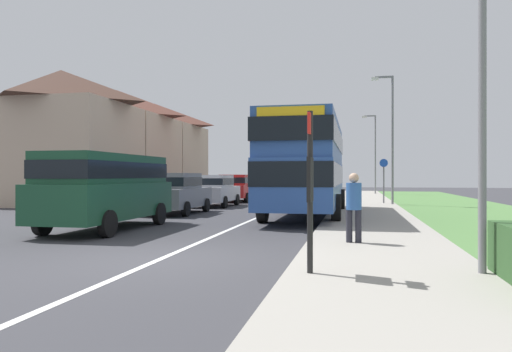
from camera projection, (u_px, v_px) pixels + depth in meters
The scene contains 14 objects.
ground_plane at pixel (158, 260), 9.17m from camera, with size 120.00×120.00×0.00m, color #38383D.
lane_marking_centre at pixel (249, 221), 17.01m from camera, with size 0.14×60.00×0.01m, color silver.
pavement_near_side at pixel (373, 228), 14.20m from camera, with size 3.20×68.00×0.12m, color #9E998E.
double_decker_bus at pixel (307, 162), 18.99m from camera, with size 2.80×10.09×3.70m.
parked_van_dark_green at pixel (107, 185), 14.34m from camera, with size 2.11×5.40×2.23m.
parked_car_grey at pixel (176, 192), 20.27m from camera, with size 1.94×4.21×1.72m.
parked_car_silver at pixel (215, 189), 25.14m from camera, with size 1.90×4.05×1.64m.
parked_car_red at pixel (237, 187), 30.05m from camera, with size 1.99×4.45×1.67m.
pedestrian_at_stop at pixel (354, 204), 10.74m from camera, with size 0.34×0.34×1.67m.
bus_stop_sign at pixel (310, 180), 7.38m from camera, with size 0.09×0.52×2.60m.
cycle_route_sign at pixel (384, 179), 26.11m from camera, with size 0.44×0.08×2.52m.
street_lamp_mid at pixel (390, 131), 25.28m from camera, with size 1.14×0.20×6.85m.
street_lamp_far at pixel (374, 149), 40.32m from camera, with size 1.14×0.20×6.67m.
house_terrace_far_side at pixel (117, 145), 33.07m from camera, with size 7.21×19.01×7.50m.
Camera 1 is at (3.68, -8.60, 1.61)m, focal length 33.84 mm.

